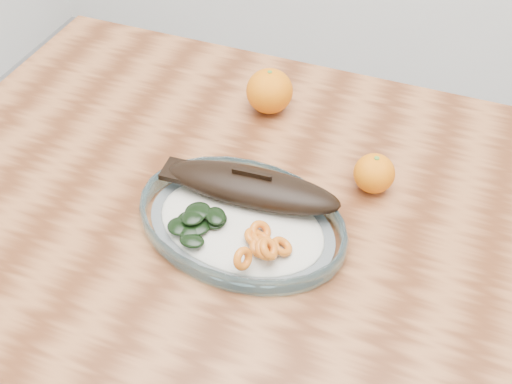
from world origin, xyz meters
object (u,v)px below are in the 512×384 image
dining_table (275,253)px  orange_right (374,173)px  orange_left (270,91)px  plated_meal (242,218)px

dining_table → orange_right: 0.21m
orange_left → orange_right: size_ratio=1.29×
orange_right → dining_table: bearing=-141.4°
plated_meal → orange_left: 0.29m
orange_right → orange_left: bearing=149.0°
dining_table → plated_meal: plated_meal is taller
orange_right → plated_meal: bearing=-136.9°
orange_left → orange_right: orange_left is taller
dining_table → plated_meal: size_ratio=1.91×
plated_meal → orange_right: plated_meal is taller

